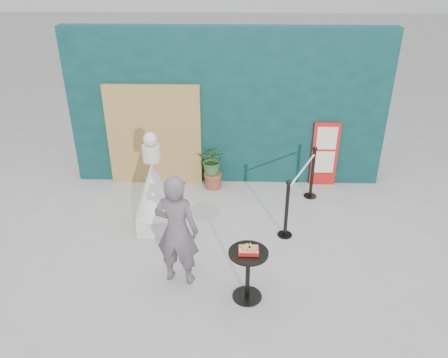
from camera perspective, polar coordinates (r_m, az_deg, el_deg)
ground at (r=6.37m, az=-0.35°, el=-13.10°), size 60.00×60.00×0.00m
back_wall at (r=8.40m, az=0.43°, el=9.25°), size 6.00×0.30×3.00m
bamboo_fence at (r=8.53m, az=-9.12°, el=5.59°), size 1.80×0.08×2.00m
woman at (r=5.92m, az=-6.17°, el=-6.73°), size 0.67×0.51×1.66m
menu_board at (r=8.70m, az=13.01°, el=3.15°), size 0.50×0.07×1.30m
statue at (r=7.11m, az=-9.05°, el=-1.71°), size 0.68×0.68×1.74m
cafe_table at (r=5.80m, az=3.15°, el=-11.49°), size 0.52×0.52×0.75m
food_basket at (r=5.63m, az=3.25°, el=-9.19°), size 0.26×0.19×0.11m
planter at (r=8.41m, az=-1.49°, el=2.01°), size 0.52×0.45×0.89m
stanchion_barrier at (r=7.64m, az=9.96°, el=-1.44°), size 0.84×1.54×1.03m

